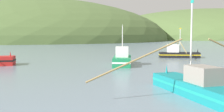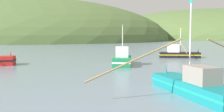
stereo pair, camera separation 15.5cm
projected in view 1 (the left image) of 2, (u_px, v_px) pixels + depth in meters
hill_far_center at (20, 40)px, 176.79m from camera, size 195.77×156.62×55.18m
hill_far_left at (209, 39)px, 242.04m from camera, size 208.35×166.68×52.26m
fishing_boat_teal at (195, 86)px, 18.47m from camera, size 15.09×9.07×6.62m
fishing_boat_black at (178, 53)px, 47.93m from camera, size 7.37×13.01×5.33m
fishing_boat_green at (122, 59)px, 36.40m from camera, size 3.33×7.22×5.58m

